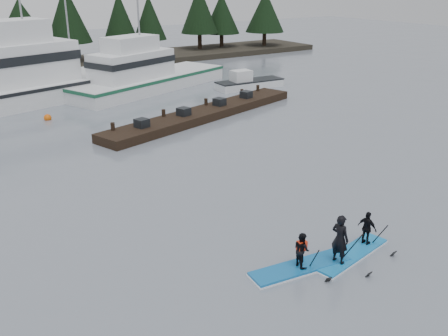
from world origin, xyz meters
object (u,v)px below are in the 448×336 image
floating_dock (205,113)px  paddleboard_solo (301,259)px  fishing_boat_large (37,89)px  fishing_boat_medium (145,83)px  paddleboard_duo (351,241)px

floating_dock → paddleboard_solo: paddleboard_solo is taller
fishing_boat_large → floating_dock: bearing=-70.0°
fishing_boat_large → paddleboard_solo: fishing_boat_large is taller
fishing_boat_large → paddleboard_solo: 29.07m
fishing_boat_medium → paddleboard_solo: size_ratio=4.40×
paddleboard_solo → paddleboard_duo: paddleboard_duo is taller
fishing_boat_medium → paddleboard_duo: size_ratio=4.50×
fishing_boat_large → paddleboard_duo: size_ratio=6.06×
fishing_boat_large → fishing_boat_medium: 8.51m
floating_dock → paddleboard_duo: size_ratio=4.78×
fishing_boat_medium → paddleboard_solo: 28.76m
fishing_boat_large → floating_dock: fishing_boat_large is taller
paddleboard_duo → fishing_boat_medium: bearing=67.9°
floating_dock → paddleboard_solo: 18.99m
fishing_boat_medium → floating_dock: (-0.38, -10.15, -0.36)m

